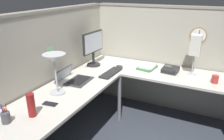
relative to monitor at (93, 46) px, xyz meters
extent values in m
plane|color=#383D47|center=(-0.28, -0.64, -1.02)|extent=(6.80, 6.80, 0.00)
cube|color=#A8A393|center=(-0.65, 0.23, -0.25)|extent=(2.57, 0.10, 1.55)
cube|color=gray|center=(-0.65, 0.23, 0.54)|extent=(2.57, 0.12, 0.03)
cube|color=#A8A393|center=(0.59, -0.90, -0.25)|extent=(0.10, 2.37, 1.55)
cube|color=gray|center=(0.59, -0.90, 0.54)|extent=(0.12, 2.37, 0.03)
cube|color=beige|center=(-0.66, -0.17, -0.31)|extent=(2.35, 0.66, 0.03)
cube|color=beige|center=(0.19, -1.24, -0.31)|extent=(0.66, 1.49, 0.03)
cylinder|color=slate|center=(-0.12, -0.48, -0.67)|extent=(0.05, 0.05, 0.70)
cylinder|color=#232326|center=(0.00, 0.00, -0.28)|extent=(0.20, 0.20, 0.02)
cylinder|color=#232326|center=(0.00, 0.00, -0.18)|extent=(0.04, 0.04, 0.20)
cube|color=#232326|center=(0.00, 0.00, 0.06)|extent=(0.46, 0.05, 0.30)
cube|color=silver|center=(0.00, -0.02, 0.06)|extent=(0.42, 0.03, 0.26)
cube|color=#38383D|center=(-0.59, -0.14, -0.29)|extent=(0.35, 0.26, 0.02)
cube|color=black|center=(-0.59, -0.14, -0.28)|extent=(0.30, 0.20, 0.00)
cube|color=#38383D|center=(-0.61, 0.08, -0.25)|extent=(0.34, 0.09, 0.22)
cube|color=silver|center=(-0.61, 0.08, -0.25)|extent=(0.31, 0.07, 0.18)
cube|color=#232326|center=(-0.18, -0.38, -0.28)|extent=(0.43, 0.15, 0.02)
ellipsoid|color=#38383D|center=(0.09, -0.38, -0.28)|extent=(0.06, 0.10, 0.03)
cylinder|color=#B7BABF|center=(-0.96, -0.11, -0.29)|extent=(0.17, 0.17, 0.02)
cylinder|color=#B7BABF|center=(-0.96, -0.11, -0.09)|extent=(0.02, 0.02, 0.38)
cone|color=#B7BABF|center=(-0.96, -0.11, 0.11)|extent=(0.24, 0.24, 0.09)
cylinder|color=#4C4C51|center=(-1.61, -0.08, -0.24)|extent=(0.08, 0.08, 0.10)
cylinder|color=#1E1EB2|center=(-1.62, -0.08, -0.18)|extent=(0.01, 0.02, 0.13)
cylinder|color=#B21E1E|center=(-1.59, -0.09, -0.18)|extent=(0.01, 0.02, 0.13)
cylinder|color=#D8591E|center=(-1.60, -0.07, -0.17)|extent=(0.03, 0.03, 0.01)
cube|color=black|center=(-1.20, -0.20, -0.29)|extent=(0.09, 0.15, 0.01)
cylinder|color=maroon|center=(-1.43, -0.20, -0.18)|extent=(0.07, 0.07, 0.22)
cube|color=#232326|center=(0.21, -1.08, -0.26)|extent=(0.21, 0.22, 0.10)
cube|color=#8CA58C|center=(0.21, -1.05, -0.22)|extent=(0.02, 0.09, 0.04)
cube|color=#232326|center=(0.20, -1.16, -0.24)|extent=(0.19, 0.06, 0.04)
cube|color=#3F7F4C|center=(0.22, -0.75, -0.28)|extent=(0.31, 0.25, 0.02)
cube|color=silver|center=(0.24, -0.76, -0.26)|extent=(0.26, 0.20, 0.02)
cylinder|color=#B7BABF|center=(0.27, -1.35, -0.29)|extent=(0.11, 0.11, 0.01)
cylinder|color=#B7BABF|center=(0.27, -1.35, -0.15)|extent=(0.02, 0.02, 0.27)
cube|color=silver|center=(0.27, -1.35, 0.11)|extent=(0.13, 0.13, 0.26)
cylinder|color=#B2332D|center=(0.09, -1.64, -0.25)|extent=(0.08, 0.08, 0.10)
cylinder|color=olive|center=(0.54, -1.35, 0.18)|extent=(0.03, 0.22, 0.22)
cylinder|color=white|center=(0.52, -1.35, 0.18)|extent=(0.00, 0.19, 0.19)
cube|color=black|center=(0.52, -1.33, 0.19)|extent=(0.00, 0.06, 0.01)
cube|color=black|center=(0.52, -1.36, 0.21)|extent=(0.00, 0.01, 0.08)
cube|color=#8CCC99|center=(-0.69, 0.18, 0.09)|extent=(0.11, 0.00, 0.08)
camera|label=1|loc=(-2.66, -1.61, 0.80)|focal=35.53mm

